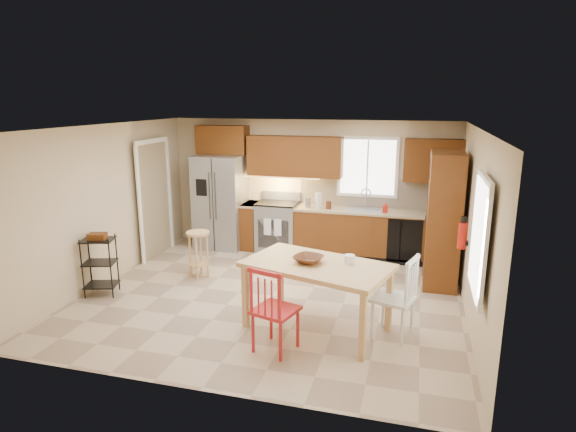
# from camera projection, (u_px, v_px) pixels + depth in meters

# --- Properties ---
(floor) EXTENTS (5.50, 5.50, 0.00)m
(floor) POSITION_uv_depth(u_px,v_px,m) (272.00, 296.00, 7.22)
(floor) COLOR tan
(floor) RESTS_ON ground
(ceiling) EXTENTS (5.50, 5.00, 0.02)m
(ceiling) POSITION_uv_depth(u_px,v_px,m) (271.00, 127.00, 6.63)
(ceiling) COLOR silver
(ceiling) RESTS_ON ground
(wall_back) EXTENTS (5.50, 0.02, 2.50)m
(wall_back) POSITION_uv_depth(u_px,v_px,m) (310.00, 185.00, 9.27)
(wall_back) COLOR #CCB793
(wall_back) RESTS_ON ground
(wall_front) EXTENTS (5.50, 0.02, 2.50)m
(wall_front) POSITION_uv_depth(u_px,v_px,m) (194.00, 275.00, 4.58)
(wall_front) COLOR #CCB793
(wall_front) RESTS_ON ground
(wall_left) EXTENTS (0.02, 5.00, 2.50)m
(wall_left) POSITION_uv_depth(u_px,v_px,m) (106.00, 204.00, 7.62)
(wall_left) COLOR #CCB793
(wall_left) RESTS_ON ground
(wall_right) EXTENTS (0.02, 5.00, 2.50)m
(wall_right) POSITION_uv_depth(u_px,v_px,m) (474.00, 228.00, 6.23)
(wall_right) COLOR #CCB793
(wall_right) RESTS_ON ground
(refrigerator) EXTENTS (0.92, 0.75, 1.82)m
(refrigerator) POSITION_uv_depth(u_px,v_px,m) (221.00, 202.00, 9.43)
(refrigerator) COLOR gray
(refrigerator) RESTS_ON floor
(range_stove) EXTENTS (0.76, 0.63, 0.92)m
(range_stove) POSITION_uv_depth(u_px,v_px,m) (278.00, 227.00, 9.30)
(range_stove) COLOR gray
(range_stove) RESTS_ON floor
(base_cabinet_narrow) EXTENTS (0.30, 0.60, 0.90)m
(base_cabinet_narrow) POSITION_uv_depth(u_px,v_px,m) (251.00, 226.00, 9.46)
(base_cabinet_narrow) COLOR #5A2F10
(base_cabinet_narrow) RESTS_ON floor
(base_cabinet_run) EXTENTS (2.92, 0.60, 0.90)m
(base_cabinet_run) POSITION_uv_depth(u_px,v_px,m) (374.00, 234.00, 8.85)
(base_cabinet_run) COLOR #5A2F10
(base_cabinet_run) RESTS_ON floor
(dishwasher) EXTENTS (0.60, 0.02, 0.78)m
(dishwasher) POSITION_uv_depth(u_px,v_px,m) (404.00, 241.00, 8.44)
(dishwasher) COLOR black
(dishwasher) RESTS_ON floor
(backsplash) EXTENTS (2.92, 0.03, 0.55)m
(backsplash) POSITION_uv_depth(u_px,v_px,m) (377.00, 193.00, 8.94)
(backsplash) COLOR beige
(backsplash) RESTS_ON wall_back
(upper_over_fridge) EXTENTS (1.00, 0.35, 0.55)m
(upper_over_fridge) POSITION_uv_depth(u_px,v_px,m) (223.00, 140.00, 9.33)
(upper_over_fridge) COLOR #613310
(upper_over_fridge) RESTS_ON wall_back
(upper_left_block) EXTENTS (1.80, 0.35, 0.75)m
(upper_left_block) POSITION_uv_depth(u_px,v_px,m) (295.00, 156.00, 9.03)
(upper_left_block) COLOR #613310
(upper_left_block) RESTS_ON wall_back
(upper_right_block) EXTENTS (1.00, 0.35, 0.75)m
(upper_right_block) POSITION_uv_depth(u_px,v_px,m) (433.00, 161.00, 8.39)
(upper_right_block) COLOR #613310
(upper_right_block) RESTS_ON wall_back
(window_back) EXTENTS (1.12, 0.04, 1.12)m
(window_back) POSITION_uv_depth(u_px,v_px,m) (368.00, 167.00, 8.87)
(window_back) COLOR white
(window_back) RESTS_ON wall_back
(sink) EXTENTS (0.62, 0.46, 0.16)m
(sink) POSITION_uv_depth(u_px,v_px,m) (364.00, 212.00, 8.80)
(sink) COLOR gray
(sink) RESTS_ON base_cabinet_run
(undercab_glow) EXTENTS (1.60, 0.30, 0.01)m
(undercab_glow) POSITION_uv_depth(u_px,v_px,m) (279.00, 177.00, 9.18)
(undercab_glow) COLOR #FFBF66
(undercab_glow) RESTS_ON wall_back
(soap_bottle) EXTENTS (0.09, 0.09, 0.19)m
(soap_bottle) POSITION_uv_depth(u_px,v_px,m) (385.00, 207.00, 8.58)
(soap_bottle) COLOR #AE150C
(soap_bottle) RESTS_ON base_cabinet_run
(paper_towel) EXTENTS (0.12, 0.12, 0.28)m
(paper_towel) POSITION_uv_depth(u_px,v_px,m) (318.00, 200.00, 8.93)
(paper_towel) COLOR silver
(paper_towel) RESTS_ON base_cabinet_run
(canister_steel) EXTENTS (0.11, 0.11, 0.18)m
(canister_steel) POSITION_uv_depth(u_px,v_px,m) (308.00, 202.00, 8.99)
(canister_steel) COLOR gray
(canister_steel) RESTS_ON base_cabinet_run
(canister_wood) EXTENTS (0.10, 0.10, 0.14)m
(canister_wood) POSITION_uv_depth(u_px,v_px,m) (329.00, 205.00, 8.86)
(canister_wood) COLOR #512C15
(canister_wood) RESTS_ON base_cabinet_run
(pantry) EXTENTS (0.50, 0.95, 2.10)m
(pantry) POSITION_uv_depth(u_px,v_px,m) (443.00, 220.00, 7.48)
(pantry) COLOR #5A2F10
(pantry) RESTS_ON floor
(fire_extinguisher) EXTENTS (0.12, 0.12, 0.36)m
(fire_extinguisher) POSITION_uv_depth(u_px,v_px,m) (462.00, 236.00, 6.43)
(fire_extinguisher) COLOR #AE150C
(fire_extinguisher) RESTS_ON wall_right
(window_right) EXTENTS (0.04, 1.02, 1.32)m
(window_right) POSITION_uv_depth(u_px,v_px,m) (480.00, 237.00, 5.12)
(window_right) COLOR white
(window_right) RESTS_ON wall_right
(doorway) EXTENTS (0.04, 0.95, 2.10)m
(doorway) POSITION_uv_depth(u_px,v_px,m) (154.00, 201.00, 8.87)
(doorway) COLOR #8C7A59
(doorway) RESTS_ON wall_left
(dining_table) EXTENTS (1.99, 1.46, 0.87)m
(dining_table) POSITION_uv_depth(u_px,v_px,m) (317.00, 297.00, 6.10)
(dining_table) COLOR tan
(dining_table) RESTS_ON floor
(chair_red) EXTENTS (0.61, 0.61, 1.05)m
(chair_red) POSITION_uv_depth(u_px,v_px,m) (275.00, 308.00, 5.56)
(chair_red) COLOR #B01B1E
(chair_red) RESTS_ON floor
(chair_white) EXTENTS (0.61, 0.61, 1.05)m
(chair_white) POSITION_uv_depth(u_px,v_px,m) (393.00, 297.00, 5.89)
(chair_white) COLOR silver
(chair_white) RESTS_ON floor
(table_bowl) EXTENTS (0.45, 0.45, 0.09)m
(table_bowl) POSITION_uv_depth(u_px,v_px,m) (308.00, 263.00, 6.03)
(table_bowl) COLOR #512C15
(table_bowl) RESTS_ON dining_table
(table_jar) EXTENTS (0.18, 0.18, 0.17)m
(table_jar) POSITION_uv_depth(u_px,v_px,m) (349.00, 261.00, 5.99)
(table_jar) COLOR silver
(table_jar) RESTS_ON dining_table
(bar_stool) EXTENTS (0.49, 0.49, 0.78)m
(bar_stool) POSITION_uv_depth(u_px,v_px,m) (199.00, 255.00, 7.90)
(bar_stool) COLOR tan
(bar_stool) RESTS_ON floor
(utility_cart) EXTENTS (0.54, 0.47, 0.91)m
(utility_cart) POSITION_uv_depth(u_px,v_px,m) (100.00, 266.00, 7.18)
(utility_cart) COLOR black
(utility_cart) RESTS_ON floor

